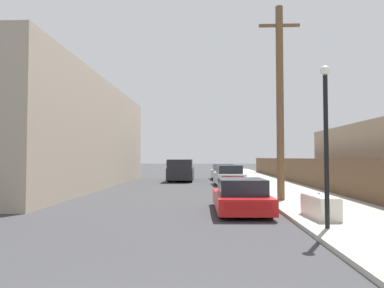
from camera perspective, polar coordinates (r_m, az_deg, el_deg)
The scene contains 10 objects.
sidewalk_curb at distance 26.40m, azimuth 12.75°, elevation -6.38°, with size 4.20×63.00×0.12m, color #ADA89E.
discarded_fridge at distance 11.48m, azimuth 20.56°, elevation -9.73°, with size 0.75×1.72×0.70m.
parked_sports_car_red at distance 12.64m, azimuth 8.12°, elevation -8.68°, with size 1.93×4.18×1.23m.
car_parked_mid at distance 24.48m, azimuth 6.14°, elevation -5.32°, with size 2.12×4.22×1.44m.
car_parked_far at distance 30.56m, azimuth 5.15°, elevation -4.74°, with size 2.14×4.51×1.40m.
pickup_truck at distance 28.83m, azimuth -1.86°, elevation -4.39°, with size 2.12×5.57×1.82m.
utility_pole at distance 15.74m, azimuth 14.45°, elevation 7.12°, with size 1.80×0.32×8.61m.
street_lamp at distance 9.76m, azimuth 21.43°, elevation 1.82°, with size 0.26×0.26×4.31m.
wooden_fence at distance 24.33m, azimuth 18.35°, elevation -4.42°, with size 0.08×44.56×1.80m, color brown.
building_left_block at distance 24.44m, azimuth -21.37°, elevation 1.35°, with size 7.00×21.07×6.91m, color tan.
Camera 1 is at (0.56, -2.40, 1.97)m, focal length 32.00 mm.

